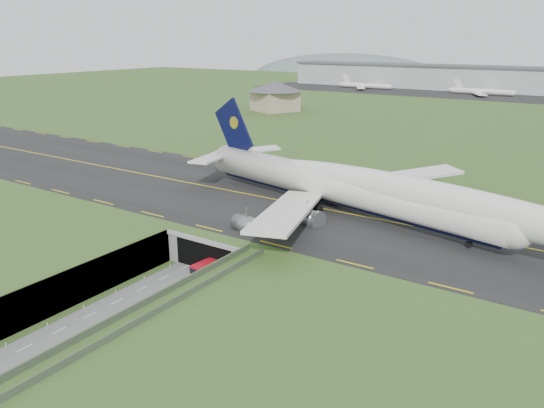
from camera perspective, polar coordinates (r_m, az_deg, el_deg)
The scene contains 10 objects.
ground at distance 86.85m, azimuth -10.79°, elevation -8.92°, with size 900.00×900.00×0.00m, color #3B5522.
airfield_deck at distance 85.58m, azimuth -10.90°, elevation -7.12°, with size 800.00×800.00×6.00m, color gray.
trench_road at distance 82.28m, azimuth -14.48°, elevation -10.68°, with size 12.00×75.00×0.20m, color slate.
taxiway at distance 108.70m, azimuth 1.16°, elevation 0.30°, with size 800.00×44.00×0.18m, color black.
tunnel_portal at distance 96.99m, azimuth -4.04°, elevation -3.62°, with size 17.00×22.30×6.00m.
guideway at distance 65.85m, azimuth -15.82°, elevation -13.15°, with size 3.00×53.00×7.05m.
jumbo_jet at distance 98.14m, azimuth 10.09°, elevation 1.37°, with size 93.14×59.36×20.06m.
shuttle_tram at distance 89.17m, azimuth -6.70°, elevation -6.91°, with size 3.14×6.90×2.75m.
service_building at distance 246.09m, azimuth 0.32°, elevation 11.82°, with size 32.85×32.85×13.53m.
cargo_terminal at distance 359.31m, azimuth 25.18°, elevation 11.98°, with size 320.00×67.00×15.60m.
Camera 1 is at (55.65, -54.71, 38.11)m, focal length 35.00 mm.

